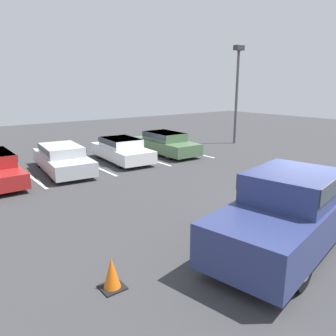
% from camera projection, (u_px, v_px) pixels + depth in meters
% --- Properties ---
extents(ground_plane, '(60.00, 60.00, 0.00)m').
position_uv_depth(ground_plane, '(304.00, 223.00, 9.38)').
color(ground_plane, '#38383A').
extents(stall_stripe_b, '(0.12, 4.80, 0.01)m').
position_uv_depth(stall_stripe_b, '(29.00, 175.00, 14.25)').
color(stall_stripe_b, white).
rests_on(stall_stripe_b, ground_plane).
extents(stall_stripe_c, '(0.12, 4.80, 0.01)m').
position_uv_depth(stall_stripe_c, '(93.00, 166.00, 16.00)').
color(stall_stripe_c, white).
rests_on(stall_stripe_c, ground_plane).
extents(stall_stripe_d, '(0.12, 4.80, 0.01)m').
position_uv_depth(stall_stripe_d, '(144.00, 158.00, 17.76)').
color(stall_stripe_d, white).
rests_on(stall_stripe_d, ground_plane).
extents(stall_stripe_e, '(0.12, 4.80, 0.01)m').
position_uv_depth(stall_stripe_e, '(186.00, 151.00, 19.52)').
color(stall_stripe_e, white).
rests_on(stall_stripe_e, ground_plane).
extents(pickup_truck, '(6.21, 3.06, 1.90)m').
position_uv_depth(pickup_truck, '(296.00, 207.00, 7.95)').
color(pickup_truck, navy).
rests_on(pickup_truck, ground_plane).
extents(parked_sedan_b, '(2.19, 4.77, 1.19)m').
position_uv_depth(parked_sedan_b, '(62.00, 158.00, 14.82)').
color(parked_sedan_b, '#B7BABF').
rests_on(parked_sedan_b, ground_plane).
extents(parked_sedan_c, '(2.01, 4.36, 1.19)m').
position_uv_depth(parked_sedan_c, '(121.00, 149.00, 16.81)').
color(parked_sedan_c, silver).
rests_on(parked_sedan_c, ground_plane).
extents(parked_sedan_d, '(1.80, 4.52, 1.24)m').
position_uv_depth(parked_sedan_d, '(165.00, 142.00, 18.59)').
color(parked_sedan_d, '#4C6B47').
rests_on(parked_sedan_d, ground_plane).
extents(light_post, '(0.70, 0.36, 6.26)m').
position_uv_depth(light_post, '(237.00, 84.00, 21.25)').
color(light_post, '#515156').
rests_on(light_post, ground_plane).
extents(traffic_cone, '(0.45, 0.45, 0.65)m').
position_uv_depth(traffic_cone, '(112.00, 274.00, 6.28)').
color(traffic_cone, black).
rests_on(traffic_cone, ground_plane).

